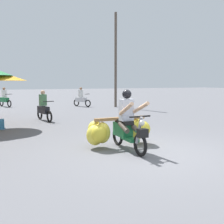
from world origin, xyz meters
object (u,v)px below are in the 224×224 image
motorbike_distant_far_ahead (5,99)px  utility_pole (116,61)px  motorbike_distant_ahead_left (81,99)px  motorbike_distant_ahead_right (44,108)px  motorbike_main_loaded (121,129)px

motorbike_distant_far_ahead → utility_pole: 8.46m
motorbike_distant_ahead_left → motorbike_distant_ahead_right: 6.99m
motorbike_main_loaded → motorbike_distant_far_ahead: (-2.44, 13.87, 0.07)m
motorbike_distant_ahead_left → motorbike_distant_far_ahead: 5.52m
motorbike_distant_far_ahead → utility_pole: (7.22, -3.48, 2.71)m
motorbike_distant_ahead_left → motorbike_distant_far_ahead: size_ratio=0.96×
motorbike_main_loaded → motorbike_distant_ahead_right: bearing=100.4°
motorbike_distant_ahead_right → utility_pole: bearing=38.1°
motorbike_distant_ahead_right → motorbike_distant_ahead_left: bearing=57.9°
motorbike_distant_ahead_right → motorbike_distant_far_ahead: same height
motorbike_distant_ahead_left → utility_pole: bearing=-32.0°
motorbike_distant_far_ahead → utility_pole: size_ratio=0.23×
motorbike_main_loaded → motorbike_distant_far_ahead: motorbike_main_loaded is taller
motorbike_distant_far_ahead → utility_pole: bearing=-25.7°
motorbike_main_loaded → motorbike_distant_ahead_left: (2.64, 11.72, 0.07)m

